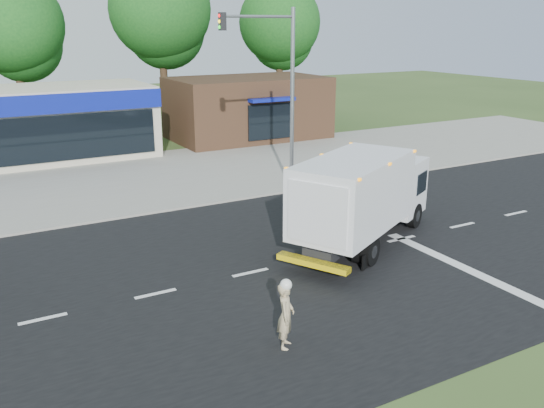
% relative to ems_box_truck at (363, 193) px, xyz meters
% --- Properties ---
extents(ground, '(120.00, 120.00, 0.00)m').
position_rel_ems_box_truck_xyz_m(ground, '(-1.42, -0.29, -1.85)').
color(ground, '#385123').
rests_on(ground, ground).
extents(road_asphalt, '(60.00, 14.00, 0.02)m').
position_rel_ems_box_truck_xyz_m(road_asphalt, '(-1.42, -0.29, -1.84)').
color(road_asphalt, black).
rests_on(road_asphalt, ground).
extents(sidewalk, '(60.00, 2.40, 0.12)m').
position_rel_ems_box_truck_xyz_m(sidewalk, '(-1.42, 7.91, -1.79)').
color(sidewalk, gray).
rests_on(sidewalk, ground).
extents(parking_apron, '(60.00, 9.00, 0.02)m').
position_rel_ems_box_truck_xyz_m(parking_apron, '(-1.42, 13.71, -1.84)').
color(parking_apron, gray).
rests_on(parking_apron, ground).
extents(lane_markings, '(55.20, 7.00, 0.01)m').
position_rel_ems_box_truck_xyz_m(lane_markings, '(-0.07, -1.64, -1.83)').
color(lane_markings, silver).
rests_on(lane_markings, road_asphalt).
extents(ems_box_truck, '(7.42, 5.38, 3.21)m').
position_rel_ems_box_truck_xyz_m(ems_box_truck, '(0.00, 0.00, 0.00)').
color(ems_box_truck, black).
rests_on(ems_box_truck, ground).
extents(emergency_worker, '(0.67, 0.71, 1.74)m').
position_rel_ems_box_truck_xyz_m(emergency_worker, '(-5.61, -4.46, -0.99)').
color(emergency_worker, tan).
rests_on(emergency_worker, ground).
extents(brown_storefront, '(10.00, 6.70, 4.00)m').
position_rel_ems_box_truck_xyz_m(brown_storefront, '(5.58, 19.69, 0.15)').
color(brown_storefront, '#382316').
rests_on(brown_storefront, ground).
extents(traffic_signal_pole, '(3.51, 0.25, 8.00)m').
position_rel_ems_box_truck_xyz_m(traffic_signal_pole, '(0.93, 7.31, 3.08)').
color(traffic_signal_pole, gray).
rests_on(traffic_signal_pole, ground).
extents(background_trees, '(36.77, 7.39, 12.10)m').
position_rel_ems_box_truck_xyz_m(background_trees, '(-2.27, 27.87, 5.53)').
color(background_trees, '#332114').
rests_on(background_trees, ground).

